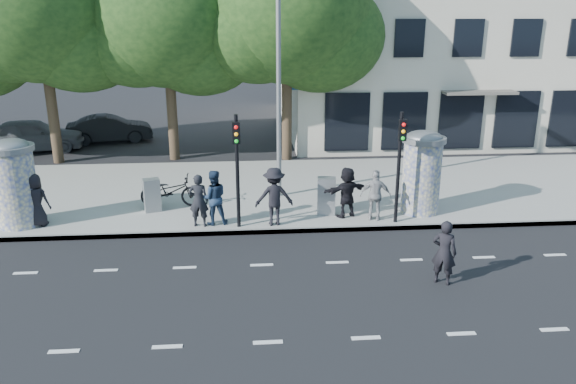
{
  "coord_description": "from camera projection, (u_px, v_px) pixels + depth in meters",
  "views": [
    {
      "loc": [
        -0.37,
        -11.98,
        6.37
      ],
      "look_at": [
        0.86,
        3.5,
        1.31
      ],
      "focal_mm": 35.0,
      "sensor_mm": 36.0,
      "label": 1
    }
  ],
  "objects": [
    {
      "name": "car_left",
      "position": [
        32.0,
        135.0,
        26.27
      ],
      "size": [
        2.6,
        4.8,
        1.55
      ],
      "primitive_type": "imported",
      "rotation": [
        0.0,
        0.0,
        1.75
      ],
      "color": "#55585D",
      "rests_on": "ground"
    },
    {
      "name": "ped_d",
      "position": [
        274.0,
        196.0,
        16.81
      ],
      "size": [
        1.19,
        0.73,
        1.78
      ],
      "primitive_type": "imported",
      "rotation": [
        0.0,
        0.0,
        3.21
      ],
      "color": "black",
      "rests_on": "sidewalk"
    },
    {
      "name": "lane_dash_near",
      "position": [
        268.0,
        342.0,
        11.27
      ],
      "size": [
        32.0,
        0.12,
        0.01
      ],
      "primitive_type": "cube",
      "color": "silver",
      "rests_on": "ground"
    },
    {
      "name": "curb",
      "position": [
        259.0,
        232.0,
        16.7
      ],
      "size": [
        40.0,
        0.1,
        0.16
      ],
      "primitive_type": "cube",
      "color": "slate",
      "rests_on": "ground"
    },
    {
      "name": "ped_a",
      "position": [
        36.0,
        200.0,
        16.73
      ],
      "size": [
        0.86,
        0.63,
        1.61
      ],
      "primitive_type": "imported",
      "rotation": [
        0.0,
        0.0,
        2.99
      ],
      "color": "black",
      "rests_on": "sidewalk"
    },
    {
      "name": "bicycle",
      "position": [
        171.0,
        191.0,
        18.48
      ],
      "size": [
        0.8,
        2.05,
        1.06
      ],
      "primitive_type": "imported",
      "rotation": [
        0.0,
        0.0,
        1.52
      ],
      "color": "black",
      "rests_on": "sidewalk"
    },
    {
      "name": "tree_center",
      "position": [
        287.0,
        11.0,
        23.17
      ],
      "size": [
        7.0,
        7.0,
        9.3
      ],
      "color": "#38281C",
      "rests_on": "ground"
    },
    {
      "name": "man_road",
      "position": [
        444.0,
        252.0,
        13.49
      ],
      "size": [
        0.71,
        0.64,
        1.62
      ],
      "primitive_type": "imported",
      "rotation": [
        0.0,
        0.0,
        2.6
      ],
      "color": "black",
      "rests_on": "ground"
    },
    {
      "name": "ground",
      "position": [
        264.0,
        290.0,
        13.36
      ],
      "size": [
        120.0,
        120.0,
        0.0
      ],
      "primitive_type": "plane",
      "color": "black",
      "rests_on": "ground"
    },
    {
      "name": "ped_e",
      "position": [
        376.0,
        195.0,
        17.2
      ],
      "size": [
        1.03,
        0.72,
        1.6
      ],
      "primitive_type": "imported",
      "rotation": [
        0.0,
        0.0,
        2.92
      ],
      "color": "gray",
      "rests_on": "sidewalk"
    },
    {
      "name": "traffic_pole_far",
      "position": [
        400.0,
        157.0,
        16.58
      ],
      "size": [
        0.22,
        0.31,
        3.4
      ],
      "color": "black",
      "rests_on": "sidewalk"
    },
    {
      "name": "car_mid",
      "position": [
        110.0,
        129.0,
        28.16
      ],
      "size": [
        2.29,
        4.32,
        1.35
      ],
      "primitive_type": "imported",
      "rotation": [
        0.0,
        0.0,
        1.79
      ],
      "color": "black",
      "rests_on": "ground"
    },
    {
      "name": "ped_c",
      "position": [
        214.0,
        198.0,
        16.86
      ],
      "size": [
        0.9,
        0.75,
        1.69
      ],
      "primitive_type": "imported",
      "rotation": [
        0.0,
        0.0,
        3.28
      ],
      "color": "#1C2E48",
      "rests_on": "sidewalk"
    },
    {
      "name": "cabinet_right",
      "position": [
        326.0,
        196.0,
        17.78
      ],
      "size": [
        0.62,
        0.49,
        1.19
      ],
      "primitive_type": "cube",
      "rotation": [
        0.0,
        0.0,
        -0.14
      ],
      "color": "gray",
      "rests_on": "sidewalk"
    },
    {
      "name": "ad_column_right",
      "position": [
        422.0,
        170.0,
        17.73
      ],
      "size": [
        1.36,
        1.36,
        2.65
      ],
      "color": "beige",
      "rests_on": "sidewalk"
    },
    {
      "name": "sidewalk",
      "position": [
        256.0,
        191.0,
        20.44
      ],
      "size": [
        40.0,
        8.0,
        0.15
      ],
      "primitive_type": "cube",
      "color": "gray",
      "rests_on": "ground"
    },
    {
      "name": "ad_column_left",
      "position": [
        15.0,
        181.0,
        16.61
      ],
      "size": [
        1.36,
        1.36,
        2.65
      ],
      "color": "beige",
      "rests_on": "sidewalk"
    },
    {
      "name": "building",
      "position": [
        463.0,
        17.0,
        31.35
      ],
      "size": [
        20.3,
        15.85,
        12.0
      ],
      "color": "beige",
      "rests_on": "ground"
    },
    {
      "name": "ped_b",
      "position": [
        199.0,
        200.0,
        16.7
      ],
      "size": [
        0.63,
        0.45,
        1.62
      ],
      "primitive_type": "imported",
      "rotation": [
        0.0,
        0.0,
        3.03
      ],
      "color": "black",
      "rests_on": "sidewalk"
    },
    {
      "name": "tree_near_left",
      "position": [
        166.0,
        17.0,
        23.26
      ],
      "size": [
        6.8,
        6.8,
        8.97
      ],
      "color": "#38281C",
      "rests_on": "ground"
    },
    {
      "name": "street_lamp",
      "position": [
        279.0,
        61.0,
        18.22
      ],
      "size": [
        0.25,
        0.93,
        8.0
      ],
      "color": "slate",
      "rests_on": "sidewalk"
    },
    {
      "name": "tree_mid_left",
      "position": [
        39.0,
        6.0,
        22.56
      ],
      "size": [
        7.2,
        7.2,
        9.57
      ],
      "color": "#38281C",
      "rests_on": "ground"
    },
    {
      "name": "ped_f",
      "position": [
        347.0,
        192.0,
        17.48
      ],
      "size": [
        1.58,
        1.05,
        1.61
      ],
      "primitive_type": "imported",
      "rotation": [
        0.0,
        0.0,
        3.52
      ],
      "color": "black",
      "rests_on": "sidewalk"
    },
    {
      "name": "lane_dash_far",
      "position": [
        262.0,
        265.0,
        14.69
      ],
      "size": [
        32.0,
        0.12,
        0.01
      ],
      "primitive_type": "cube",
      "color": "silver",
      "rests_on": "ground"
    },
    {
      "name": "cabinet_left",
      "position": [
        152.0,
        195.0,
        18.04
      ],
      "size": [
        0.6,
        0.51,
        1.08
      ],
      "primitive_type": "cube",
      "rotation": [
        0.0,
        0.0,
        0.3
      ],
      "color": "gray",
      "rests_on": "sidewalk"
    },
    {
      "name": "traffic_pole_near",
      "position": [
        237.0,
        160.0,
        16.22
      ],
      "size": [
        0.22,
        0.31,
        3.4
      ],
      "color": "black",
      "rests_on": "sidewalk"
    }
  ]
}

